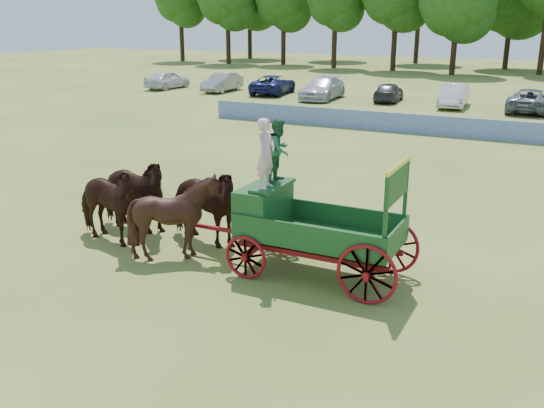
{
  "coord_description": "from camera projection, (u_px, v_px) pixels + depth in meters",
  "views": [
    {
      "loc": [
        5.78,
        -14.05,
        6.06
      ],
      "look_at": [
        -1.06,
        -0.42,
        1.3
      ],
      "focal_mm": 40.0,
      "sensor_mm": 36.0,
      "label": 1
    }
  ],
  "objects": [
    {
      "name": "parked_cars",
      "position": [
        496.0,
        98.0,
        40.84
      ],
      "size": [
        57.99,
        7.61,
        1.63
      ],
      "color": "silver",
      "rests_on": "ground"
    },
    {
      "name": "horse_wheel_right",
      "position": [
        201.0,
        205.0,
        16.47
      ],
      "size": [
        2.81,
        1.61,
        2.24
      ],
      "primitive_type": "imported",
      "rotation": [
        0.0,
        0.0,
        1.41
      ],
      "color": "black",
      "rests_on": "ground"
    },
    {
      "name": "horse_lead_right",
      "position": [
        131.0,
        194.0,
        17.5
      ],
      "size": [
        2.68,
        1.27,
        2.24
      ],
      "primitive_type": "imported",
      "rotation": [
        0.0,
        0.0,
        1.55
      ],
      "color": "black",
      "rests_on": "ground"
    },
    {
      "name": "horse_lead_left",
      "position": [
        105.0,
        204.0,
        16.56
      ],
      "size": [
        2.79,
        1.56,
        2.24
      ],
      "primitive_type": "imported",
      "rotation": [
        0.0,
        0.0,
        1.43
      ],
      "color": "black",
      "rests_on": "ground"
    },
    {
      "name": "farm_dray",
      "position": [
        292.0,
        206.0,
        14.6
      ],
      "size": [
        6.0,
        2.0,
        3.8
      ],
      "color": "maroon",
      "rests_on": "ground"
    },
    {
      "name": "sponsor_banner",
      "position": [
        430.0,
        125.0,
        31.9
      ],
      "size": [
        26.0,
        0.08,
        1.05
      ],
      "primitive_type": "cube",
      "color": "navy",
      "rests_on": "ground"
    },
    {
      "name": "ground",
      "position": [
        314.0,
        251.0,
        16.27
      ],
      "size": [
        160.0,
        160.0,
        0.0
      ],
      "primitive_type": "plane",
      "color": "olive",
      "rests_on": "ground"
    },
    {
      "name": "horse_wheel_left",
      "position": [
        178.0,
        217.0,
        15.53
      ],
      "size": [
        2.24,
        2.05,
        2.24
      ],
      "primitive_type": "imported",
      "rotation": [
        0.0,
        0.0,
        1.45
      ],
      "color": "black",
      "rests_on": "ground"
    }
  ]
}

